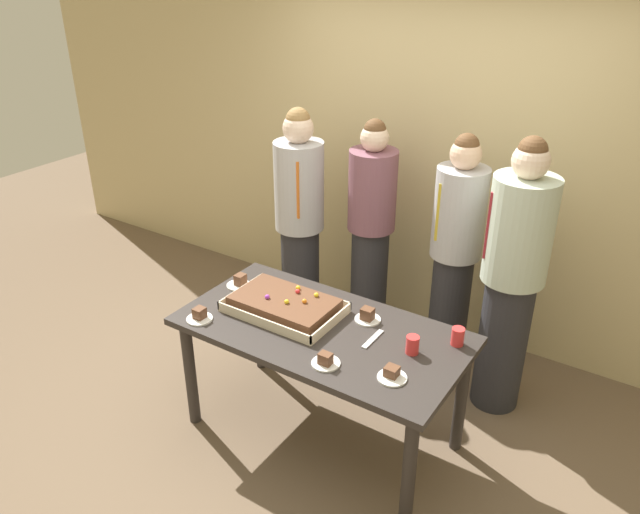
% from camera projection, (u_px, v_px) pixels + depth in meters
% --- Properties ---
extents(ground_plane, '(12.00, 12.00, 0.00)m').
position_uv_depth(ground_plane, '(322.00, 433.00, 3.83)').
color(ground_plane, brown).
extents(interior_back_panel, '(8.00, 0.12, 3.00)m').
position_uv_depth(interior_back_panel, '(446.00, 135.00, 4.35)').
color(interior_back_panel, '#CCB784').
rests_on(interior_back_panel, ground_plane).
extents(party_table, '(1.62, 0.84, 0.77)m').
position_uv_depth(party_table, '(322.00, 342.00, 3.53)').
color(party_table, '#2D2826').
rests_on(party_table, ground_plane).
extents(sheet_cake, '(0.66, 0.42, 0.11)m').
position_uv_depth(sheet_cake, '(284.00, 305.00, 3.62)').
color(sheet_cake, beige).
rests_on(sheet_cake, party_table).
extents(plated_slice_near_left, '(0.15, 0.15, 0.06)m').
position_uv_depth(plated_slice_near_left, '(392.00, 375.00, 3.07)').
color(plated_slice_near_left, white).
rests_on(plated_slice_near_left, party_table).
extents(plated_slice_near_right, '(0.15, 0.15, 0.07)m').
position_uv_depth(plated_slice_near_right, '(326.00, 361.00, 3.17)').
color(plated_slice_near_right, white).
rests_on(plated_slice_near_right, party_table).
extents(plated_slice_far_left, '(0.15, 0.15, 0.08)m').
position_uv_depth(plated_slice_far_left, '(368.00, 316.00, 3.54)').
color(plated_slice_far_left, white).
rests_on(plated_slice_far_left, party_table).
extents(plated_slice_far_right, '(0.15, 0.15, 0.07)m').
position_uv_depth(plated_slice_far_right, '(200.00, 316.00, 3.55)').
color(plated_slice_far_right, white).
rests_on(plated_slice_far_right, party_table).
extents(plated_slice_center_front, '(0.15, 0.15, 0.08)m').
position_uv_depth(plated_slice_center_front, '(240.00, 282.00, 3.90)').
color(plated_slice_center_front, white).
rests_on(plated_slice_center_front, party_table).
extents(drink_cup_nearest, '(0.07, 0.07, 0.10)m').
position_uv_depth(drink_cup_nearest, '(458.00, 336.00, 3.32)').
color(drink_cup_nearest, red).
rests_on(drink_cup_nearest, party_table).
extents(drink_cup_middle, '(0.07, 0.07, 0.10)m').
position_uv_depth(drink_cup_middle, '(412.00, 345.00, 3.25)').
color(drink_cup_middle, red).
rests_on(drink_cup_middle, party_table).
extents(cake_server_utensil, '(0.03, 0.20, 0.01)m').
position_uv_depth(cake_server_utensil, '(373.00, 339.00, 3.38)').
color(cake_server_utensil, silver).
rests_on(cake_server_utensil, party_table).
extents(person_serving_front, '(0.34, 0.34, 1.67)m').
position_uv_depth(person_serving_front, '(371.00, 231.00, 4.42)').
color(person_serving_front, '#28282D').
rests_on(person_serving_front, ground_plane).
extents(person_green_shirt_behind, '(0.33, 0.33, 1.68)m').
position_uv_depth(person_green_shirt_behind, '(455.00, 253.00, 4.10)').
color(person_green_shirt_behind, '#28282D').
rests_on(person_green_shirt_behind, ground_plane).
extents(person_striped_tie_right, '(0.35, 0.35, 1.72)m').
position_uv_depth(person_striped_tie_right, '(300.00, 221.00, 4.51)').
color(person_striped_tie_right, '#28282D').
rests_on(person_striped_tie_right, ground_plane).
extents(person_far_right_suit, '(0.38, 0.38, 1.78)m').
position_uv_depth(person_far_right_suit, '(512.00, 278.00, 3.70)').
color(person_far_right_suit, '#28282D').
rests_on(person_far_right_suit, ground_plane).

